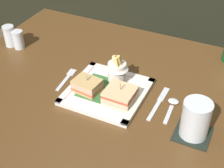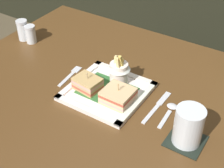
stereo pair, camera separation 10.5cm
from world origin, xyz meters
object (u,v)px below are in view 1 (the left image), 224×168
(fries_cup, at_px, (117,69))
(fork, at_px, (67,78))
(water_glass, at_px, (195,121))
(salt_shaker, at_px, (10,37))
(square_plate, at_px, (107,92))
(knife, at_px, (159,102))
(sandwich_half_left, at_px, (87,86))
(spoon, at_px, (172,104))
(dining_table, at_px, (117,120))
(pepper_shaker, at_px, (19,41))
(sandwich_half_right, at_px, (120,95))

(fries_cup, bearing_deg, fork, -165.46)
(water_glass, relative_size, salt_shaker, 1.32)
(square_plate, distance_m, knife, 0.17)
(sandwich_half_left, distance_m, knife, 0.23)
(square_plate, xyz_separation_m, fork, (-0.16, 0.01, -0.01))
(square_plate, relative_size, sandwich_half_left, 2.67)
(water_glass, bearing_deg, sandwich_half_left, 174.46)
(spoon, bearing_deg, water_glass, -46.77)
(square_plate, xyz_separation_m, water_glass, (0.30, -0.06, 0.04))
(sandwich_half_left, bearing_deg, dining_table, 22.25)
(water_glass, relative_size, spoon, 0.94)
(fries_cup, height_order, salt_shaker, fries_cup)
(sandwich_half_left, distance_m, salt_shaker, 0.44)
(knife, bearing_deg, dining_table, -171.34)
(pepper_shaker, bearing_deg, water_glass, -13.06)
(water_glass, xyz_separation_m, pepper_shaker, (-0.73, 0.17, -0.02))
(fork, bearing_deg, pepper_shaker, 160.98)
(sandwich_half_left, xyz_separation_m, spoon, (0.27, 0.06, -0.03))
(sandwich_half_left, distance_m, sandwich_half_right, 0.12)
(water_glass, bearing_deg, square_plate, 168.49)
(sandwich_half_right, distance_m, spoon, 0.17)
(square_plate, xyz_separation_m, sandwich_half_left, (-0.06, -0.03, 0.02))
(sandwich_half_right, height_order, spoon, sandwich_half_right)
(fries_cup, xyz_separation_m, knife, (0.16, -0.03, -0.06))
(dining_table, relative_size, sandwich_half_left, 12.93)
(fork, bearing_deg, spoon, 2.86)
(square_plate, relative_size, spoon, 2.07)
(dining_table, height_order, spoon, spoon)
(square_plate, height_order, sandwich_half_left, sandwich_half_left)
(dining_table, distance_m, salt_shaker, 0.54)
(dining_table, distance_m, pepper_shaker, 0.50)
(pepper_shaker, bearing_deg, sandwich_half_right, -15.37)
(fork, relative_size, knife, 0.75)
(spoon, bearing_deg, pepper_shaker, 173.26)
(knife, bearing_deg, fries_cup, 170.22)
(fork, bearing_deg, sandwich_half_left, -21.64)
(fries_cup, height_order, water_glass, fries_cup)
(fork, xyz_separation_m, spoon, (0.37, 0.02, 0.00))
(dining_table, height_order, sandwich_half_right, sandwich_half_right)
(square_plate, bearing_deg, sandwich_half_left, -155.61)
(spoon, bearing_deg, sandwich_half_left, -167.48)
(water_glass, distance_m, fork, 0.47)
(salt_shaker, bearing_deg, sandwich_half_right, -14.23)
(sandwich_half_right, relative_size, fork, 0.71)
(sandwich_half_left, xyz_separation_m, sandwich_half_right, (0.12, 0.00, 0.00))
(sandwich_half_right, height_order, fork, sandwich_half_right)
(fries_cup, distance_m, salt_shaker, 0.49)
(fork, distance_m, spoon, 0.37)
(spoon, bearing_deg, square_plate, -171.01)
(sandwich_half_left, xyz_separation_m, water_glass, (0.36, -0.03, 0.02))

